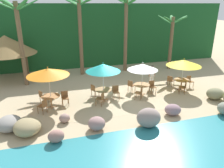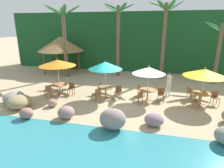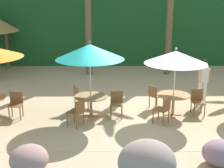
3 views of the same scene
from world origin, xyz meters
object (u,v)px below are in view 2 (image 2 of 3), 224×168
(dining_table_teal, at_px, (106,89))
(chair_teal_seaward, at_px, (118,91))
(chair_white_inland, at_px, (140,89))
(chair_teal_left, at_px, (97,94))
(palm_tree_second, at_px, (118,30))
(palm_tree_third, at_px, (164,29))
(dining_table_white, at_px, (148,91))
(chair_white_seaward, at_px, (161,93))
(dining_table_yellow, at_px, (201,95))
(waiter_in_white, at_px, (169,82))
(umbrella_orange, at_px, (57,63))
(chair_orange_seaward, at_px, (71,88))
(palapa_hut, at_px, (61,44))
(palm_tree_fourth, at_px, (220,44))
(chair_yellow_seaward, at_px, (215,97))
(dining_table_orange, at_px, (59,86))
(chair_yellow_inland, at_px, (190,92))
(chair_teal_inland, at_px, (102,87))
(palm_tree_nearest, at_px, (64,30))
(umbrella_teal, at_px, (105,65))
(chair_yellow_left, at_px, (197,101))
(chair_orange_left, at_px, (48,90))
(chair_orange_inland, at_px, (58,84))
(chair_white_left, at_px, (139,96))
(umbrella_white, at_px, (149,70))

(dining_table_teal, relative_size, chair_teal_seaward, 1.26)
(chair_white_inland, bearing_deg, chair_teal_seaward, -150.48)
(chair_teal_left, distance_m, palm_tree_second, 7.75)
(chair_white_inland, height_order, palm_tree_third, palm_tree_third)
(dining_table_white, bearing_deg, dining_table_teal, -177.07)
(chair_white_seaward, bearing_deg, chair_teal_left, -165.59)
(dining_table_yellow, bearing_deg, waiter_in_white, 150.92)
(chair_white_seaward, relative_size, chair_white_inland, 1.00)
(chair_teal_seaward, xyz_separation_m, dining_table_yellow, (5.13, 0.22, 0.10))
(umbrella_orange, height_order, chair_orange_seaward, umbrella_orange)
(palm_tree_second, distance_m, palapa_hut, 6.09)
(dining_table_white, xyz_separation_m, waiter_in_white, (1.32, 1.17, 0.37))
(palm_tree_second, distance_m, palm_tree_fourth, 8.48)
(chair_white_inland, xyz_separation_m, palm_tree_third, (1.40, 5.20, 3.83))
(chair_yellow_seaward, xyz_separation_m, waiter_in_white, (-2.73, 0.84, 0.47))
(dining_table_orange, height_order, chair_teal_left, chair_teal_left)
(dining_table_orange, bearing_deg, chair_yellow_inland, 6.88)
(dining_table_yellow, bearing_deg, chair_yellow_seaward, 14.57)
(chair_teal_inland, bearing_deg, palm_tree_nearest, 140.59)
(chair_yellow_seaward, height_order, palapa_hut, palapa_hut)
(palm_tree_fourth, bearing_deg, dining_table_orange, -153.91)
(palm_tree_fourth, bearing_deg, dining_table_yellow, -110.92)
(umbrella_teal, relative_size, chair_teal_seaward, 2.94)
(chair_yellow_left, relative_size, palm_tree_nearest, 0.14)
(palm_tree_second, height_order, waiter_in_white, palm_tree_second)
(palm_tree_nearest, bearing_deg, palm_tree_second, 18.27)
(palm_tree_fourth, bearing_deg, chair_orange_left, -151.95)
(waiter_in_white, bearing_deg, dining_table_orange, -168.98)
(chair_teal_seaward, height_order, palapa_hut, palapa_hut)
(chair_orange_inland, xyz_separation_m, waiter_in_white, (7.90, 0.75, 0.47))
(chair_white_left, bearing_deg, chair_teal_left, -176.04)
(waiter_in_white, bearing_deg, dining_table_white, -138.49)
(umbrella_teal, bearing_deg, chair_teal_inland, 122.91)
(dining_table_orange, relative_size, palm_tree_third, 0.17)
(chair_yellow_seaward, distance_m, chair_yellow_inland, 1.43)
(chair_orange_seaward, bearing_deg, chair_yellow_seaward, 2.87)
(chair_orange_inland, xyz_separation_m, chair_teal_seaward, (4.67, -0.53, 0.00))
(chair_teal_seaward, relative_size, palm_tree_third, 0.13)
(chair_white_left, distance_m, chair_yellow_inland, 3.49)
(chair_teal_seaward, height_order, chair_teal_inland, same)
(chair_teal_seaward, distance_m, palm_tree_fourth, 9.31)
(chair_orange_seaward, relative_size, chair_white_inland, 1.00)
(dining_table_white, bearing_deg, umbrella_teal, -177.07)
(chair_teal_seaward, xyz_separation_m, chair_yellow_seaward, (5.96, 0.43, 0.00))
(dining_table_yellow, relative_size, palm_tree_second, 0.17)
(umbrella_orange, distance_m, dining_table_yellow, 9.46)
(umbrella_white, relative_size, palm_tree_second, 0.36)
(chair_orange_inland, xyz_separation_m, palm_tree_nearest, (-1.23, 3.92, 3.73))
(waiter_in_white, bearing_deg, palapa_hut, 155.05)
(chair_white_left, relative_size, palm_tree_nearest, 0.14)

